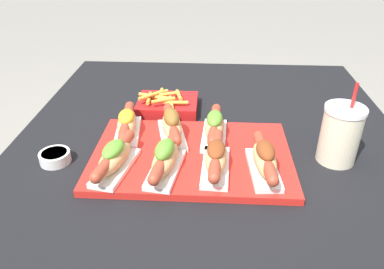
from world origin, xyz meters
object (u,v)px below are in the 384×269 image
drink_cup (340,134)px  fries_basket (167,104)px  serving_tray (192,156)px  hot_dog_0 (114,157)px  hot_dog_1 (165,158)px  hot_dog_6 (214,126)px  hot_dog_3 (264,159)px  hot_dog_4 (127,124)px  hot_dog_5 (172,125)px  sauce_bowl (55,157)px  hot_dog_2 (216,157)px

drink_cup → fries_basket: (-0.44, 0.24, -0.05)m
serving_tray → hot_dog_0: hot_dog_0 is taller
hot_dog_1 → fries_basket: hot_dog_1 is taller
hot_dog_6 → hot_dog_0: bearing=-145.2°
hot_dog_3 → drink_cup: 0.20m
hot_dog_6 → drink_cup: bearing=-11.3°
hot_dog_0 → hot_dog_1: 0.11m
hot_dog_4 → hot_dog_5: bearing=-3.4°
hot_dog_4 → drink_cup: bearing=-6.7°
fries_basket → hot_dog_4: bearing=-114.5°
sauce_bowl → serving_tray: bearing=5.4°
serving_tray → hot_dog_4: 0.20m
hot_dog_0 → drink_cup: bearing=10.5°
hot_dog_3 → hot_dog_1: bearing=-177.2°
fries_basket → hot_dog_5: bearing=-79.5°
sauce_bowl → drink_cup: drink_cup is taller
hot_dog_5 → hot_dog_6: (0.11, 0.00, -0.00)m
hot_dog_0 → hot_dog_1: (0.11, 0.00, 0.00)m
hot_dog_1 → sauce_bowl: size_ratio=2.71×
hot_dog_2 → fries_basket: (-0.15, 0.33, -0.03)m
hot_dog_3 → sauce_bowl: size_ratio=2.73×
sauce_bowl → fries_basket: fries_basket is taller
hot_dog_0 → drink_cup: size_ratio=0.98×
serving_tray → drink_cup: bearing=2.6°
sauce_bowl → drink_cup: (0.68, 0.05, 0.06)m
hot_dog_2 → sauce_bowl: size_ratio=2.73×
hot_dog_4 → hot_dog_5: (0.12, -0.01, 0.00)m
hot_dog_4 → hot_dog_3: bearing=-23.3°
drink_cup → fries_basket: 0.51m
serving_tray → hot_dog_3: bearing=-22.4°
hot_dog_1 → hot_dog_6: bearing=54.8°
hot_dog_0 → fries_basket: (0.08, 0.34, -0.03)m
serving_tray → hot_dog_6: size_ratio=2.39×
hot_dog_6 → drink_cup: (0.30, -0.06, 0.02)m
hot_dog_2 → sauce_bowl: (-0.39, 0.03, -0.04)m
hot_dog_0 → hot_dog_1: bearing=0.4°
serving_tray → drink_cup: size_ratio=2.38×
hot_dog_2 → sauce_bowl: bearing=174.9°
hot_dog_3 → hot_dog_4: bearing=156.7°
hot_dog_3 → drink_cup: bearing=24.5°
hot_dog_0 → hot_dog_4: hot_dog_0 is taller
hot_dog_2 → hot_dog_3: bearing=-1.3°
hot_dog_2 → hot_dog_4: hot_dog_2 is taller
drink_cup → fries_basket: size_ratio=1.13×
hot_dog_5 → fries_basket: (-0.03, 0.19, -0.03)m
hot_dog_2 → fries_basket: hot_dog_2 is taller
hot_dog_2 → fries_basket: bearing=114.4°
drink_cup → sauce_bowl: bearing=-176.0°
drink_cup → hot_dog_6: bearing=168.7°
hot_dog_1 → hot_dog_6: (0.11, 0.15, -0.00)m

